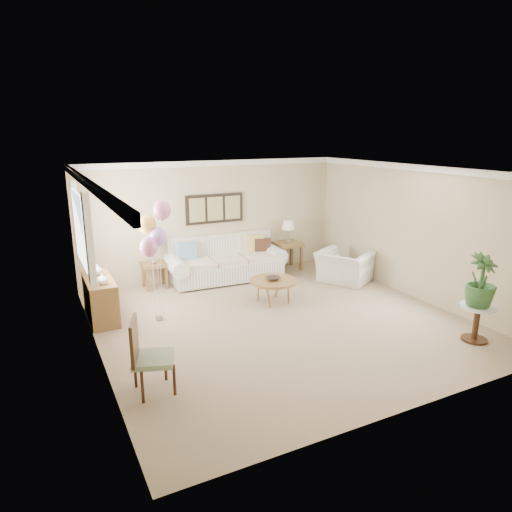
{
  "coord_description": "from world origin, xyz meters",
  "views": [
    {
      "loc": [
        -3.68,
        -6.43,
        3.18
      ],
      "look_at": [
        -0.16,
        0.6,
        1.05
      ],
      "focal_mm": 32.0,
      "sensor_mm": 36.0,
      "label": 1
    }
  ],
  "objects_px": {
    "armchair": "(344,267)",
    "balloon_cluster": "(154,230)",
    "sofa": "(225,262)",
    "coffee_table": "(273,282)",
    "accent_chair": "(147,354)"
  },
  "relations": [
    {
      "from": "coffee_table",
      "to": "accent_chair",
      "type": "distance_m",
      "value": 3.6
    },
    {
      "from": "sofa",
      "to": "armchair",
      "type": "bearing_deg",
      "value": -30.96
    },
    {
      "from": "accent_chair",
      "to": "balloon_cluster",
      "type": "xyz_separation_m",
      "value": [
        0.72,
        2.23,
        1.08
      ]
    },
    {
      "from": "sofa",
      "to": "coffee_table",
      "type": "relative_size",
      "value": 2.98
    },
    {
      "from": "sofa",
      "to": "coffee_table",
      "type": "xyz_separation_m",
      "value": [
        0.26,
        -1.75,
        0.04
      ]
    },
    {
      "from": "balloon_cluster",
      "to": "armchair",
      "type": "bearing_deg",
      "value": 3.61
    },
    {
      "from": "sofa",
      "to": "balloon_cluster",
      "type": "xyz_separation_m",
      "value": [
        -1.94,
        -1.61,
        1.22
      ]
    },
    {
      "from": "sofa",
      "to": "balloon_cluster",
      "type": "height_order",
      "value": "balloon_cluster"
    },
    {
      "from": "coffee_table",
      "to": "balloon_cluster",
      "type": "height_order",
      "value": "balloon_cluster"
    },
    {
      "from": "sofa",
      "to": "coffee_table",
      "type": "height_order",
      "value": "sofa"
    },
    {
      "from": "sofa",
      "to": "accent_chair",
      "type": "height_order",
      "value": "accent_chair"
    },
    {
      "from": "balloon_cluster",
      "to": "sofa",
      "type": "bearing_deg",
      "value": 39.67
    },
    {
      "from": "armchair",
      "to": "balloon_cluster",
      "type": "bearing_deg",
      "value": 66.22
    },
    {
      "from": "sofa",
      "to": "accent_chair",
      "type": "distance_m",
      "value": 4.68
    },
    {
      "from": "coffee_table",
      "to": "balloon_cluster",
      "type": "bearing_deg",
      "value": 176.37
    }
  ]
}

